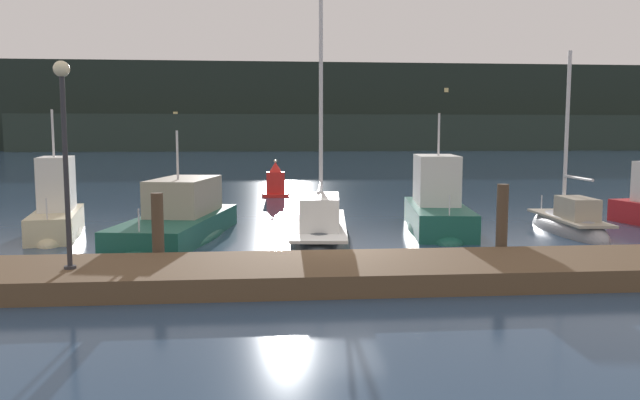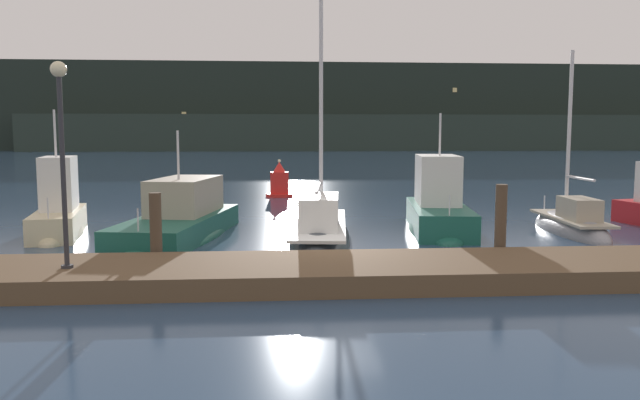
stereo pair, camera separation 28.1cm
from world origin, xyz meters
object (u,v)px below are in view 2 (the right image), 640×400
object	(u,v)px
motorboat_berth_2	(59,220)
motorboat_berth_3	(180,227)
channel_buoy	(279,183)
motorboat_berth_5	(438,215)
dock_lamppost	(61,132)
sailboat_berth_6	(571,229)
sailboat_berth_4	(320,237)

from	to	relation	value
motorboat_berth_2	motorboat_berth_3	xyz separation A→B (m)	(3.86, -0.75, -0.15)
channel_buoy	motorboat_berth_5	bearing A→B (deg)	-65.60
channel_buoy	dock_lamppost	xyz separation A→B (m)	(-4.54, -18.41, 2.53)
motorboat_berth_5	sailboat_berth_6	bearing A→B (deg)	-10.84
motorboat_berth_5	sailboat_berth_6	world-z (taller)	sailboat_berth_6
motorboat_berth_3	sailboat_berth_6	xyz separation A→B (m)	(12.47, -0.01, -0.20)
dock_lamppost	channel_buoy	bearing A→B (deg)	76.13
sailboat_berth_4	motorboat_berth_5	world-z (taller)	sailboat_berth_4
motorboat_berth_2	channel_buoy	bearing A→B (deg)	58.00
sailboat_berth_4	sailboat_berth_6	distance (m)	8.29
motorboat_berth_5	channel_buoy	world-z (taller)	motorboat_berth_5
dock_lamppost	sailboat_berth_6	bearing A→B (deg)	24.68
sailboat_berth_6	channel_buoy	world-z (taller)	sailboat_berth_6
sailboat_berth_4	dock_lamppost	world-z (taller)	sailboat_berth_4
sailboat_berth_4	motorboat_berth_2	bearing A→B (deg)	166.63
sailboat_berth_4	dock_lamppost	bearing A→B (deg)	-137.22
motorboat_berth_5	dock_lamppost	bearing A→B (deg)	-143.52
motorboat_berth_3	dock_lamppost	world-z (taller)	dock_lamppost
dock_lamppost	motorboat_berth_5	bearing A→B (deg)	36.48
motorboat_berth_2	sailboat_berth_4	world-z (taller)	sailboat_berth_4
motorboat_berth_3	sailboat_berth_6	size ratio (longest dim) A/B	1.17
motorboat_berth_2	dock_lamppost	bearing A→B (deg)	-70.50
motorboat_berth_5	dock_lamppost	distance (m)	12.32
sailboat_berth_6	dock_lamppost	bearing A→B (deg)	-155.32
motorboat_berth_3	dock_lamppost	size ratio (longest dim) A/B	1.82
motorboat_berth_2	motorboat_berth_3	distance (m)	3.93
sailboat_berth_6	channel_buoy	size ratio (longest dim) A/B	3.45
sailboat_berth_6	motorboat_berth_5	bearing A→B (deg)	169.16
sailboat_berth_4	channel_buoy	distance (m)	13.28
motorboat_berth_2	motorboat_berth_3	world-z (taller)	motorboat_berth_2
motorboat_berth_3	sailboat_berth_6	distance (m)	12.47
motorboat_berth_2	sailboat_berth_4	xyz separation A→B (m)	(8.11, -1.93, -0.31)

